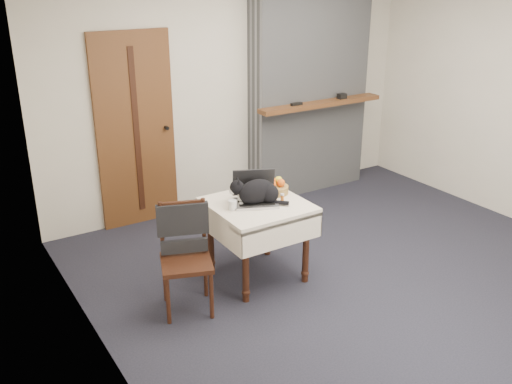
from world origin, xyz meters
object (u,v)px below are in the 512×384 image
cream_jar (233,205)px  pill_bottle (282,197)px  fruit_basket (275,187)px  chair (184,241)px  laptop (255,194)px  cat (258,192)px  door (136,131)px  side_table (258,215)px

cream_jar → pill_bottle: 0.45m
fruit_basket → chair: (-0.97, -0.19, -0.20)m
laptop → cat: size_ratio=1.03×
door → cream_jar: (0.18, -1.67, -0.26)m
laptop → side_table: bearing=-61.8°
side_table → fruit_basket: bearing=24.6°
pill_bottle → door: bearing=109.8°
cream_jar → fruit_basket: (0.50, 0.13, 0.01)m
laptop → fruit_basket: size_ratio=1.90×
laptop → cat: 0.06m
laptop → door: bearing=128.4°
door → cat: door is taller
side_table → cat: cat is taller
side_table → fruit_basket: (0.25, 0.11, 0.17)m
cream_jar → chair: (-0.47, -0.06, -0.18)m
side_table → cat: (-0.00, -0.01, 0.22)m
cat → cream_jar: cat is taller
side_table → laptop: bearing=94.4°
door → fruit_basket: door is taller
side_table → chair: bearing=-174.4°
door → pill_bottle: (0.63, -1.74, -0.26)m
cat → cream_jar: bearing=-156.4°
laptop → cat: bearing=-66.2°
pill_bottle → laptop: bearing=150.5°
side_table → chair: 0.72m
pill_bottle → chair: size_ratio=0.08×
fruit_basket → cream_jar: bearing=-165.9°
fruit_basket → cat: bearing=-154.5°
laptop → chair: (-0.72, -0.11, -0.21)m
side_table → pill_bottle: pill_bottle is taller
cat → side_table: bearing=88.7°
door → side_table: 1.76m
cream_jar → side_table: bearing=2.5°
side_table → cat: bearing=-113.9°
laptop → pill_bottle: size_ratio=6.68×
cat → fruit_basket: bearing=48.1°
door → cream_jar: door is taller
laptop → chair: laptop is taller
cat → pill_bottle: 0.23m
door → cream_jar: bearing=-83.9°
door → pill_bottle: 1.86m
laptop → pill_bottle: 0.23m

